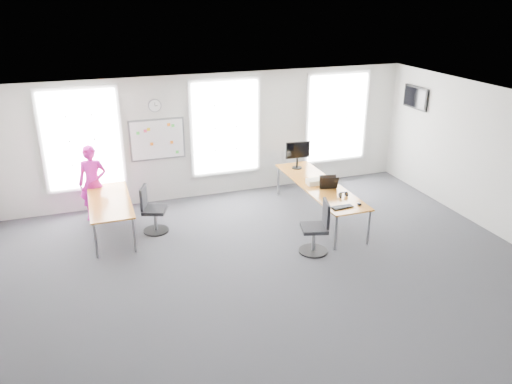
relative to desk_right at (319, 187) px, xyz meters
name	(u,v)px	position (x,y,z in m)	size (l,w,h in m)	color
floor	(271,272)	(-1.85, -1.90, -0.73)	(10.00, 10.00, 0.00)	#232428
ceiling	(273,110)	(-1.85, -1.90, 2.27)	(10.00, 10.00, 0.00)	white
wall_back	(213,136)	(-1.85, 2.10, 0.77)	(10.00, 10.00, 0.00)	silver
wall_front	(413,340)	(-1.85, -5.90, 0.77)	(10.00, 10.00, 0.00)	silver
wall_right	(503,165)	(3.15, -1.90, 0.77)	(10.00, 10.00, 0.00)	silver
window_left	(82,140)	(-4.85, 2.07, 0.97)	(1.60, 0.06, 2.20)	silver
window_mid	(225,127)	(-1.55, 2.07, 0.97)	(1.60, 0.06, 2.20)	silver
window_right	(337,118)	(1.45, 2.07, 0.97)	(1.60, 0.06, 2.20)	silver
desk_right	(319,187)	(0.00, 0.00, 0.00)	(0.85, 3.20, 0.78)	#B05615
desk_left	(110,203)	(-4.46, 0.65, -0.03)	(0.84, 2.09, 0.76)	#B05615
chair_right	(317,230)	(-0.74, -1.48, -0.26)	(0.59, 0.59, 1.07)	black
chair_left	(152,212)	(-3.64, 0.48, -0.28)	(0.59, 0.59, 1.02)	black
person	(93,183)	(-4.74, 1.53, 0.12)	(0.62, 0.41, 1.70)	#C81798
whiteboard	(157,140)	(-3.20, 2.07, 0.82)	(1.20, 0.03, 0.90)	white
wall_clock	(155,106)	(-3.20, 2.07, 1.62)	(0.30, 0.30, 0.04)	gray
tv	(416,98)	(3.10, 1.10, 1.57)	(0.06, 0.90, 0.55)	black
keyboard	(342,207)	(-0.12, -1.30, 0.06)	(0.44, 0.16, 0.02)	black
mouse	(359,204)	(0.26, -1.29, 0.07)	(0.08, 0.12, 0.05)	black
lens_cap	(341,198)	(0.10, -0.83, 0.05)	(0.06, 0.06, 0.01)	black
headphones	(343,194)	(0.16, -0.80, 0.10)	(0.19, 0.10, 0.11)	black
laptop_sleeve	(329,183)	(0.07, -0.30, 0.20)	(0.38, 0.27, 0.30)	black
paper_stack	(314,182)	(-0.10, 0.06, 0.11)	(0.32, 0.24, 0.11)	#F1E8C3
monitor	(298,153)	(-0.03, 1.16, 0.45)	(0.60, 0.24, 0.66)	black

